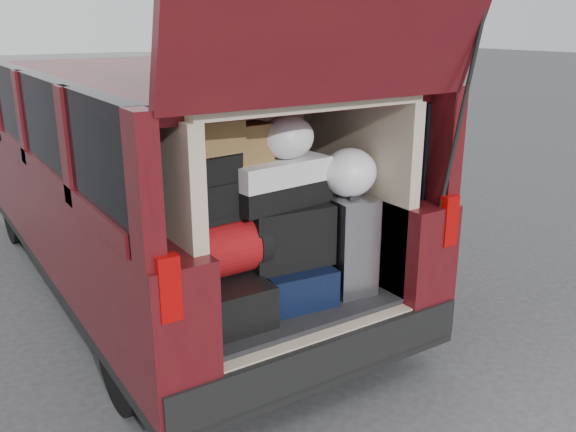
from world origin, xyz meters
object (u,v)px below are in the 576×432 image
navy_hardshell (289,280)px  silver_roller (345,242)px  black_hardshell (218,297)px  twotone_duffel (276,182)px  black_soft_case (287,235)px  red_duffel (222,248)px  backpack (214,187)px

navy_hardshell → silver_roller: 0.42m
silver_roller → black_hardshell: bearing=-177.1°
navy_hardshell → silver_roller: bearing=-3.4°
twotone_duffel → black_soft_case: bearing=-56.2°
navy_hardshell → black_soft_case: size_ratio=1.02×
black_hardshell → navy_hardshell: bearing=0.7°
black_hardshell → navy_hardshell: black_hardshell is taller
navy_hardshell → silver_roller: size_ratio=0.85×
black_hardshell → twotone_duffel: (0.41, 0.05, 0.58)m
black_hardshell → navy_hardshell: (0.46, 0.00, -0.01)m
red_duffel → black_soft_case: 0.41m
black_hardshell → black_soft_case: black_soft_case is taller
twotone_duffel → silver_roller: bearing=-21.5°
navy_hardshell → backpack: (-0.45, 0.03, 0.63)m
black_hardshell → silver_roller: (0.83, -0.06, 0.17)m
navy_hardshell → twotone_duffel: bearing=140.8°
red_duffel → backpack: (-0.03, 0.01, 0.34)m
silver_roller → backpack: backpack is taller
black_hardshell → twotone_duffel: twotone_duffel is taller
navy_hardshell → red_duffel: red_duffel is taller
black_soft_case → twotone_duffel: (-0.04, 0.05, 0.31)m
navy_hardshell → black_soft_case: black_soft_case is taller
black_soft_case → red_duffel: bearing=-176.4°
navy_hardshell → backpack: 0.77m
navy_hardshell → red_duffel: (-0.42, 0.02, 0.28)m
black_hardshell → backpack: size_ratio=1.58×
red_duffel → black_soft_case: size_ratio=0.98×
black_hardshell → red_duffel: red_duffel is taller
silver_roller → red_duffel: bearing=-178.5°
black_soft_case → backpack: (-0.44, 0.03, 0.34)m
silver_roller → red_duffel: silver_roller is taller
red_duffel → twotone_duffel: twotone_duffel is taller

